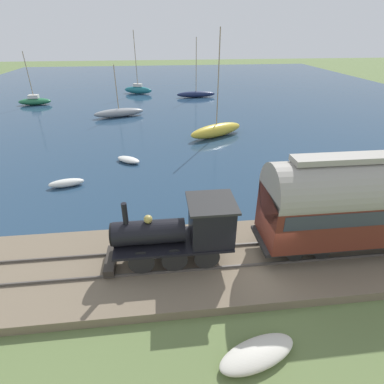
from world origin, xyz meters
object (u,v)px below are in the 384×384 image
object	(u,v)px
rowboat_near_shore	(66,183)
sailboat_gray	(119,113)
rowboat_off_pier	(370,195)
beached_dinghy	(257,354)
sailboat_navy	(196,94)
sailboat_yellow	(216,130)
rowboat_far_out	(128,160)
sailboat_green	(35,101)
passenger_coach	(374,199)
steam_locomotive	(184,229)
sailboat_teal	(138,89)

from	to	relation	value
rowboat_near_shore	sailboat_gray	bearing A→B (deg)	-17.64
rowboat_off_pier	beached_dinghy	distance (m)	14.12
sailboat_navy	sailboat_yellow	xyz separation A→B (m)	(-19.33, 0.37, 0.17)
sailboat_navy	rowboat_far_out	size ratio (longest dim) A/B	3.75
sailboat_yellow	beached_dinghy	bearing A→B (deg)	144.76
sailboat_yellow	sailboat_green	size ratio (longest dim) A/B	1.41
rowboat_far_out	rowboat_near_shore	distance (m)	5.48
passenger_coach	rowboat_far_out	xyz separation A→B (m)	(12.66, 11.77, -2.85)
steam_locomotive	passenger_coach	xyz separation A→B (m)	(0.00, -8.34, 0.90)
sailboat_navy	rowboat_off_pier	bearing A→B (deg)	-168.98
sailboat_gray	steam_locomotive	bearing A→B (deg)	175.98
sailboat_gray	rowboat_off_pier	distance (m)	28.51
steam_locomotive	rowboat_far_out	world-z (taller)	steam_locomotive
sailboat_green	sailboat_gray	bearing A→B (deg)	-125.32
sailboat_yellow	rowboat_far_out	world-z (taller)	sailboat_yellow
sailboat_yellow	rowboat_off_pier	bearing A→B (deg)	-178.59
sailboat_gray	rowboat_far_out	size ratio (longest dim) A/B	2.73
sailboat_teal	rowboat_near_shore	size ratio (longest dim) A/B	3.83
passenger_coach	sailboat_yellow	world-z (taller)	sailboat_yellow
sailboat_yellow	sailboat_teal	bearing A→B (deg)	-7.52
rowboat_off_pier	beached_dinghy	world-z (taller)	rowboat_off_pier
sailboat_gray	rowboat_far_out	world-z (taller)	sailboat_gray
steam_locomotive	sailboat_gray	xyz separation A→B (m)	(27.12, 5.57, -1.65)
sailboat_gray	rowboat_far_out	bearing A→B (deg)	172.80
sailboat_navy	sailboat_green	xyz separation A→B (m)	(-2.62, 23.28, 0.04)
sailboat_teal	rowboat_near_shore	xyz separation A→B (m)	(-32.72, 3.47, -0.42)
sailboat_gray	rowboat_off_pier	size ratio (longest dim) A/B	2.51
rowboat_far_out	sailboat_green	bearing A→B (deg)	68.64
passenger_coach	rowboat_far_out	size ratio (longest dim) A/B	4.46
sailboat_green	rowboat_near_shore	distance (m)	28.27
sailboat_green	rowboat_near_shore	xyz separation A→B (m)	(-26.17, -10.68, -0.28)
steam_locomotive	passenger_coach	distance (m)	8.39
passenger_coach	sailboat_green	world-z (taller)	sailboat_green
rowboat_off_pier	rowboat_near_shore	bearing A→B (deg)	31.30
passenger_coach	beached_dinghy	bearing A→B (deg)	125.67
rowboat_far_out	sailboat_gray	bearing A→B (deg)	43.88
sailboat_green	rowboat_off_pier	size ratio (longest dim) A/B	2.82
passenger_coach	rowboat_far_out	distance (m)	17.52
steam_locomotive	rowboat_near_shore	distance (m)	11.67
sailboat_green	rowboat_off_pier	world-z (taller)	sailboat_green
sailboat_green	passenger_coach	bearing A→B (deg)	-145.98
sailboat_green	rowboat_near_shore	world-z (taller)	sailboat_green
rowboat_far_out	passenger_coach	bearing A→B (deg)	-101.62
steam_locomotive	rowboat_near_shore	size ratio (longest dim) A/B	2.30
sailboat_green	rowboat_far_out	size ratio (longest dim) A/B	3.07
rowboat_near_shore	sailboat_teal	bearing A→B (deg)	-18.08
sailboat_green	rowboat_off_pier	bearing A→B (deg)	-137.59
passenger_coach	sailboat_green	distance (m)	43.93
rowboat_off_pier	passenger_coach	bearing A→B (deg)	93.25
rowboat_off_pier	rowboat_near_shore	world-z (taller)	rowboat_near_shore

